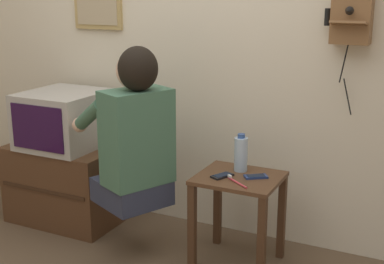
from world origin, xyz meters
name	(u,v)px	position (x,y,z in m)	size (l,w,h in m)	color
wall_back	(211,29)	(0.00, 1.11, 1.27)	(6.80, 0.05, 2.55)	beige
side_table	(238,198)	(0.36, 0.69, 0.39)	(0.45, 0.40, 0.52)	#51331E
person	(134,132)	(-0.19, 0.50, 0.75)	(0.62, 0.55, 0.90)	#2D3347
tv_stand	(67,183)	(-0.88, 0.75, 0.26)	(0.72, 0.48, 0.52)	#51331E
television	(64,119)	(-0.87, 0.75, 0.69)	(0.48, 0.51, 0.36)	#ADA89E
wall_phone_antique	(352,14)	(0.84, 1.02, 1.38)	(0.24, 0.19, 0.72)	brown
cell_phone_held	(222,176)	(0.28, 0.64, 0.53)	(0.11, 0.14, 0.01)	black
cell_phone_spare	(256,176)	(0.45, 0.71, 0.53)	(0.14, 0.12, 0.01)	navy
water_bottle	(241,154)	(0.33, 0.78, 0.62)	(0.08, 0.08, 0.21)	#ADC6DB
toothbrush	(236,181)	(0.38, 0.59, 0.53)	(0.15, 0.11, 0.02)	#D83F4C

